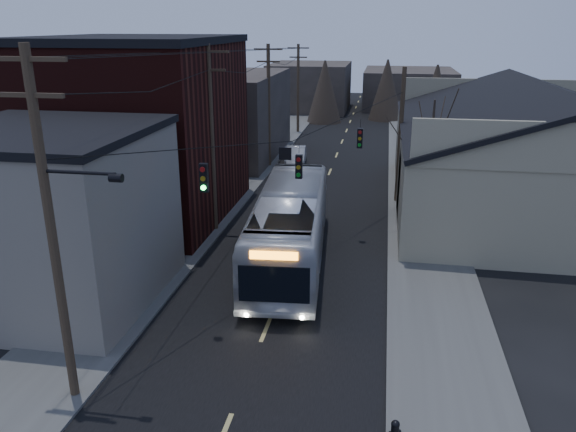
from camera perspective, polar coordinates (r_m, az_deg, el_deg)
name	(u,v)px	position (r m, az deg, el deg)	size (l,w,h in m)	color
road_surface	(327,179)	(41.94, 3.99, 3.82)	(9.00, 110.00, 0.02)	black
sidewalk_left	(242,174)	(43.03, -4.67, 4.26)	(4.00, 110.00, 0.12)	#474744
sidewalk_right	(416,182)	(41.81, 12.90, 3.40)	(4.00, 110.00, 0.12)	#474744
building_clapboard	(51,219)	(24.42, -22.95, -0.33)	(8.00, 8.00, 7.00)	slate
building_brick	(139,132)	(33.89, -14.92, 8.24)	(10.00, 12.00, 10.00)	black
building_left_far	(224,116)	(48.79, -6.49, 10.08)	(9.00, 14.00, 7.00)	#312B27
warehouse	(532,167)	(37.35, 23.56, 4.63)	(16.16, 20.60, 7.73)	#9C9271
building_far_left	(310,87)	(76.36, 2.27, 13.00)	(10.00, 12.00, 6.00)	#312B27
building_far_right	(409,88)	(80.79, 12.15, 12.57)	(12.00, 14.00, 5.00)	#312B27
bare_tree	(429,167)	(31.27, 14.16, 4.81)	(0.40, 0.40, 7.20)	black
utility_lines	(270,124)	(35.66, -1.87, 9.30)	(11.24, 45.28, 10.50)	#382B1E
bus	(290,226)	(26.66, 0.20, -1.04)	(3.05, 13.05, 3.64)	#AEB2BB
parked_car	(296,156)	(45.96, 0.79, 6.14)	(1.55, 4.43, 1.46)	#989A9F
fire_hydrant	(395,431)	(16.53, 10.82, -20.63)	(0.34, 0.24, 0.70)	black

